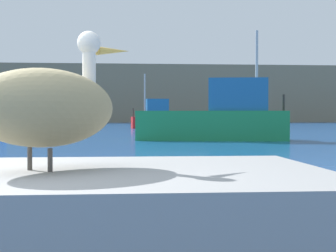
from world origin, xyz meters
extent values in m
cube|color=#7F755B|center=(0.00, 77.51, 4.06)|extent=(140.00, 14.86, 8.13)
cube|color=gray|center=(0.97, 0.25, 0.39)|extent=(3.52, 2.04, 0.77)
ellipsoid|color=#968963|center=(0.97, 0.25, 1.16)|extent=(1.10, 1.16, 0.49)
cylinder|color=white|center=(1.21, 0.54, 1.39)|extent=(0.09, 0.09, 0.32)
sphere|color=white|center=(1.21, 0.54, 1.60)|extent=(0.16, 0.16, 0.16)
cone|color=gold|center=(1.38, 0.73, 1.57)|extent=(0.28, 0.31, 0.09)
cylinder|color=#4C4742|center=(0.86, 0.27, 0.84)|extent=(0.03, 0.03, 0.14)
cylinder|color=#4C4742|center=(1.00, 0.15, 0.84)|extent=(0.03, 0.03, 0.14)
cube|color=#1E8C4C|center=(5.33, 19.67, 0.64)|extent=(6.67, 2.98, 1.28)
cube|color=#1E6099|center=(6.43, 19.48, 1.97)|extent=(2.72, 1.99, 1.39)
cylinder|color=#B2B2B2|center=(7.23, 19.34, 3.00)|extent=(0.12, 0.12, 3.46)
cylinder|color=#3F382D|center=(8.38, 19.14, 1.63)|extent=(0.10, 0.10, 0.70)
cylinder|color=#3F382D|center=(-6.04, 30.91, 1.34)|extent=(0.10, 0.10, 0.70)
cube|color=red|center=(4.85, 39.73, 0.47)|extent=(5.33, 1.86, 0.93)
cube|color=#1E6099|center=(4.31, 39.68, 1.66)|extent=(1.83, 1.17, 1.44)
cylinder|color=#B2B2B2|center=(3.29, 39.59, 2.66)|extent=(0.12, 0.12, 3.46)
cylinder|color=#3F382D|center=(2.35, 39.51, 1.28)|extent=(0.10, 0.10, 0.70)
camera|label=1|loc=(1.43, -3.08, 1.12)|focal=56.64mm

